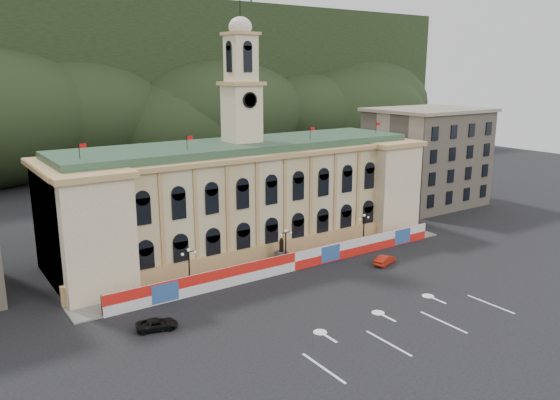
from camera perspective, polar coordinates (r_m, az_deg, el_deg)
ground at (r=61.55m, az=9.87°, el=-11.36°), size 260.00×260.00×0.00m
lane_markings at (r=58.46m, az=13.36°, el=-12.92°), size 26.00×10.00×0.02m
hill_ridge at (r=166.51m, az=-20.90°, el=10.41°), size 230.00×80.00×64.00m
city_hall at (r=80.02m, az=-3.75°, el=0.55°), size 56.20×17.60×37.10m
side_building_right at (r=109.83m, az=15.04°, el=4.41°), size 21.00×17.00×18.60m
hoarding_fence at (r=71.78m, az=1.52°, el=-6.42°), size 50.00×0.44×2.50m
pavement at (r=74.21m, az=0.26°, el=-6.71°), size 56.00×5.50×0.16m
statue at (r=74.03m, az=0.15°, el=-5.85°), size 1.40×1.40×3.72m
lamp_left at (r=66.07m, az=-9.47°, el=-6.71°), size 1.96×0.44×5.15m
lamp_center at (r=72.65m, az=0.60°, el=-4.66°), size 1.96×0.44×5.15m
lamp_right at (r=81.13m, az=8.75°, el=-2.88°), size 1.96×0.44×5.15m
red_sedan at (r=75.43m, az=10.89°, el=-6.16°), size 3.53×4.68×1.29m
black_suv at (r=57.85m, az=-12.73°, el=-12.55°), size 4.15×5.21×1.16m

